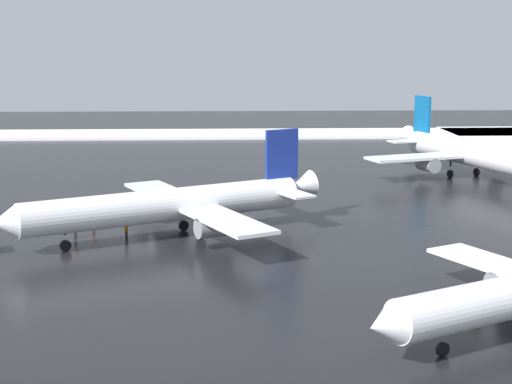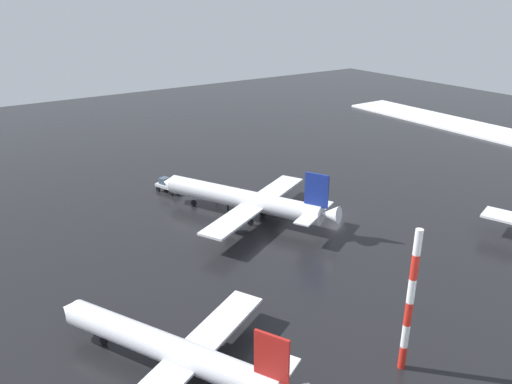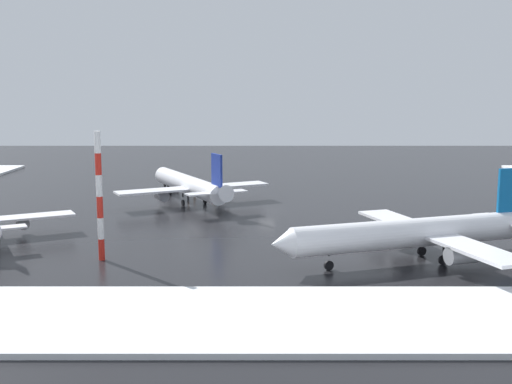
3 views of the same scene
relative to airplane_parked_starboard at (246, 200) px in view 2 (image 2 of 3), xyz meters
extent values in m
plane|color=black|center=(13.21, -6.99, -3.17)|extent=(240.00, 240.00, 0.00)
cylinder|color=white|center=(-0.35, 0.70, 0.00)|extent=(14.94, 25.65, 3.08)
cone|color=white|center=(-6.94, 13.81, 0.00)|extent=(3.59, 3.25, 2.92)
cone|color=white|center=(6.31, -12.57, 0.54)|extent=(3.79, 4.06, 2.99)
cube|color=white|center=(-5.77, -5.06, -0.27)|extent=(12.30, 8.84, 0.33)
cylinder|color=gray|center=(-4.35, -3.84, -1.18)|extent=(3.00, 3.56, 1.81)
cube|color=white|center=(7.50, 1.61, -0.27)|extent=(12.30, 8.84, 0.33)
cylinder|color=gray|center=(5.68, 1.20, -1.18)|extent=(3.00, 3.56, 1.81)
cube|color=navy|center=(5.34, -10.63, 3.89)|extent=(1.92, 3.38, 5.07)
cube|color=white|center=(2.83, -11.68, 0.36)|extent=(4.94, 4.05, 0.22)
cube|color=white|center=(7.68, -9.24, 0.36)|extent=(4.94, 4.05, 0.22)
cylinder|color=black|center=(-4.62, 9.19, -1.36)|extent=(0.22, 0.22, 0.63)
cylinder|color=black|center=(-4.62, 9.19, -2.67)|extent=(0.73, 1.03, 1.00)
cylinder|color=black|center=(-0.91, -2.62, -1.36)|extent=(0.22, 0.22, 0.63)
cylinder|color=black|center=(-0.91, -2.62, -2.67)|extent=(0.73, 1.03, 1.00)
cylinder|color=black|center=(2.65, -0.83, -1.36)|extent=(0.22, 0.22, 0.63)
cylinder|color=black|center=(2.65, -0.83, -2.67)|extent=(0.73, 1.03, 1.00)
cylinder|color=white|center=(-25.30, -25.06, -0.41)|extent=(13.19, 22.24, 2.68)
cone|color=white|center=(-31.14, -13.71, -0.41)|extent=(3.13, 2.84, 2.54)
cube|color=white|center=(-18.48, -24.21, -0.65)|extent=(10.69, 7.76, 0.28)
cylinder|color=gray|center=(-20.06, -24.58, -1.44)|extent=(2.63, 3.10, 1.58)
cube|color=red|center=(-20.26, -34.87, 2.97)|extent=(1.69, 2.93, 4.41)
cube|color=white|center=(-18.23, -33.65, -0.10)|extent=(4.30, 3.55, 0.19)
cylinder|color=black|center=(-29.08, -17.71, -1.60)|extent=(0.19, 0.19, 0.55)
cylinder|color=black|center=(-29.08, -17.71, -2.74)|extent=(0.64, 0.90, 0.87)
cylinder|color=black|center=(-25.76, -27.96, -1.60)|extent=(0.19, 0.19, 0.55)
cylinder|color=black|center=(-22.68, -26.37, -1.60)|extent=(0.19, 0.19, 0.55)
cylinder|color=black|center=(-22.68, -26.37, -2.74)|extent=(0.64, 0.90, 0.87)
cube|color=silver|center=(-5.51, 17.37, -2.02)|extent=(3.64, 5.07, 0.50)
cube|color=#3F5160|center=(-5.83, 18.23, -1.22)|extent=(1.89, 1.83, 1.10)
cylinder|color=black|center=(-6.99, 18.54, -2.72)|extent=(0.61, 0.96, 0.90)
cylinder|color=black|center=(-5.13, 19.22, -2.72)|extent=(0.61, 0.96, 0.90)
cylinder|color=black|center=(-5.89, 15.52, -2.72)|extent=(0.61, 0.96, 0.90)
cylinder|color=black|center=(-4.03, 16.19, -2.72)|extent=(0.61, 0.96, 0.90)
cylinder|color=black|center=(-0.16, 9.13, -2.75)|extent=(0.16, 0.16, 0.85)
cylinder|color=black|center=(-0.01, 9.26, -2.75)|extent=(0.16, 0.16, 0.85)
cylinder|color=orange|center=(-0.09, 9.19, -2.01)|extent=(0.36, 0.36, 0.62)
sphere|color=tan|center=(-0.09, 9.19, -1.58)|extent=(0.24, 0.24, 0.24)
cylinder|color=black|center=(3.79, 8.05, -2.75)|extent=(0.16, 0.16, 0.85)
cylinder|color=black|center=(3.63, 8.16, -2.75)|extent=(0.16, 0.16, 0.85)
cylinder|color=orange|center=(3.71, 8.11, -2.01)|extent=(0.36, 0.36, 0.62)
sphere|color=tan|center=(3.71, 8.11, -1.58)|extent=(0.24, 0.24, 0.24)
cylinder|color=black|center=(-0.68, 4.30, -2.75)|extent=(0.16, 0.16, 0.85)
cylinder|color=black|center=(-0.87, 4.35, -2.75)|extent=(0.16, 0.16, 0.85)
cylinder|color=orange|center=(-0.77, 4.32, -2.01)|extent=(0.36, 0.36, 0.62)
sphere|color=tan|center=(-0.77, 4.32, -1.58)|extent=(0.24, 0.24, 0.24)
cylinder|color=red|center=(-6.39, -37.23, -1.93)|extent=(0.70, 0.70, 2.48)
cylinder|color=white|center=(-6.39, -37.23, 0.54)|extent=(0.70, 0.70, 2.48)
cylinder|color=red|center=(-6.39, -37.23, 3.02)|extent=(0.70, 0.70, 2.48)
cylinder|color=white|center=(-6.39, -37.23, 5.49)|extent=(0.70, 0.70, 2.48)
cylinder|color=red|center=(-6.39, -37.23, 7.97)|extent=(0.70, 0.70, 2.48)
cylinder|color=white|center=(-6.39, -37.23, 10.45)|extent=(0.70, 0.70, 2.48)
camera|label=1|loc=(-72.12, -5.01, 15.19)|focal=55.00mm
camera|label=2|loc=(-39.66, -61.12, 30.62)|focal=35.00mm
camera|label=3|loc=(11.41, -109.05, 16.35)|focal=45.00mm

